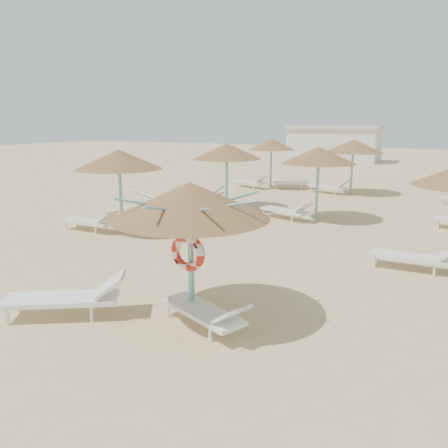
% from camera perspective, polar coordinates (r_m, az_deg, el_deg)
% --- Properties ---
extents(ground, '(120.00, 120.00, 0.00)m').
position_cam_1_polar(ground, '(8.36, -3.86, -11.98)').
color(ground, '#D2BA80').
rests_on(ground, ground).
extents(main_palapa, '(2.83, 2.83, 2.54)m').
position_cam_1_polar(main_palapa, '(7.67, -4.47, 2.99)').
color(main_palapa, '#6BB6B9').
rests_on(main_palapa, ground).
extents(lounger_main_a, '(2.23, 1.75, 0.81)m').
position_cam_1_polar(lounger_main_a, '(8.70, -19.61, -8.96)').
color(lounger_main_a, white).
rests_on(lounger_main_a, ground).
extents(lounger_main_b, '(1.97, 1.24, 0.69)m').
position_cam_1_polar(lounger_main_b, '(7.75, -2.29, -11.40)').
color(lounger_main_b, white).
rests_on(lounger_main_b, ground).
extents(palapa_field, '(18.63, 18.74, 2.73)m').
position_cam_1_polar(palapa_field, '(17.62, 22.77, 8.13)').
color(palapa_field, '#6BB6B9').
rests_on(palapa_field, ground).
extents(service_hut, '(8.40, 4.40, 3.25)m').
position_cam_1_polar(service_hut, '(42.67, 14.18, 10.18)').
color(service_hut, silver).
rests_on(service_hut, ground).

